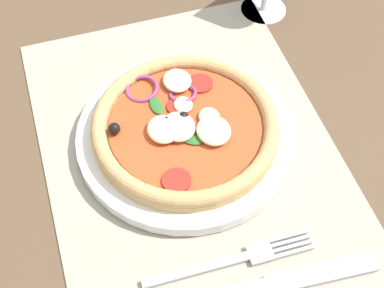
{
  "coord_description": "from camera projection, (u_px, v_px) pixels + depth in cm",
  "views": [
    {
      "loc": [
        34.25,
        -11.18,
        53.97
      ],
      "look_at": [
        -1.1,
        0.0,
        2.89
      ],
      "focal_mm": 52.96,
      "sensor_mm": 36.0,
      "label": 1
    }
  ],
  "objects": [
    {
      "name": "placemat",
      "position": [
        195.0,
        165.0,
        0.65
      ],
      "size": [
        50.45,
        33.14,
        0.4
      ],
      "primitive_type": "cube",
      "color": "#A39984",
      "rests_on": "ground_plane"
    },
    {
      "name": "pizza",
      "position": [
        181.0,
        126.0,
        0.64
      ],
      "size": [
        21.51,
        21.51,
        2.69
      ],
      "color": "tan",
      "rests_on": "plate"
    },
    {
      "name": "ground_plane",
      "position": [
        195.0,
        172.0,
        0.66
      ],
      "size": [
        190.0,
        140.0,
        2.4
      ],
      "primitive_type": "cube",
      "color": "brown"
    },
    {
      "name": "knife",
      "position": [
        284.0,
        281.0,
        0.56
      ],
      "size": [
        3.21,
        20.07,
        0.62
      ],
      "rotation": [
        0.0,
        0.0,
        1.49
      ],
      "color": "silver",
      "rests_on": "placemat"
    },
    {
      "name": "plate",
      "position": [
        182.0,
        137.0,
        0.66
      ],
      "size": [
        25.31,
        25.31,
        1.49
      ],
      "primitive_type": "cylinder",
      "color": "silver",
      "rests_on": "placemat"
    },
    {
      "name": "fork",
      "position": [
        238.0,
        258.0,
        0.57
      ],
      "size": [
        2.35,
        18.03,
        0.44
      ],
      "rotation": [
        0.0,
        0.0,
        1.54
      ],
      "color": "silver",
      "rests_on": "placemat"
    }
  ]
}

